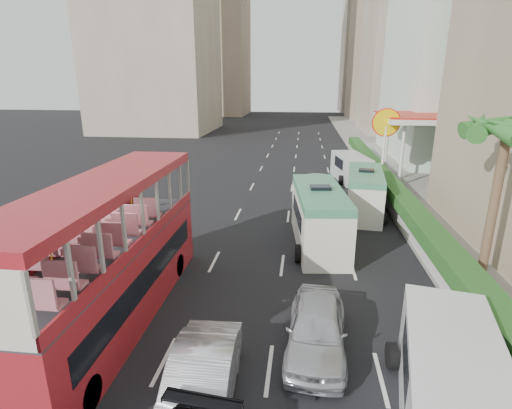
# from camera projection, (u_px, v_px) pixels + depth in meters

# --- Properties ---
(ground_plane) EXTENTS (200.00, 200.00, 0.00)m
(ground_plane) POSITION_uv_depth(u_px,v_px,m) (286.00, 330.00, 13.59)
(ground_plane) COLOR black
(ground_plane) RESTS_ON ground
(double_decker_bus) EXTENTS (2.50, 11.00, 5.06)m
(double_decker_bus) POSITION_uv_depth(u_px,v_px,m) (110.00, 253.00, 13.51)
(double_decker_bus) COLOR #A61C24
(double_decker_bus) RESTS_ON ground
(car_silver_lane_a) EXTENTS (1.81, 4.71, 1.53)m
(car_silver_lane_a) POSITION_uv_depth(u_px,v_px,m) (202.00, 407.00, 10.38)
(car_silver_lane_a) COLOR silver
(car_silver_lane_a) RESTS_ON ground
(car_silver_lane_b) EXTENTS (2.08, 4.62, 1.54)m
(car_silver_lane_b) POSITION_uv_depth(u_px,v_px,m) (315.00, 349.00, 12.62)
(car_silver_lane_b) COLOR silver
(car_silver_lane_b) RESTS_ON ground
(van_asset) EXTENTS (3.01, 5.28, 1.39)m
(van_asset) POSITION_uv_depth(u_px,v_px,m) (316.00, 194.00, 30.05)
(van_asset) COLOR silver
(van_asset) RESTS_ON ground
(minibus_near) EXTENTS (2.92, 6.88, 2.96)m
(minibus_near) POSITION_uv_depth(u_px,v_px,m) (319.00, 217.00, 20.31)
(minibus_near) COLOR silver
(minibus_near) RESTS_ON ground
(minibus_far) EXTENTS (2.77, 6.36, 2.73)m
(minibus_far) POSITION_uv_depth(u_px,v_px,m) (365.00, 193.00, 25.17)
(minibus_far) COLOR silver
(minibus_far) RESTS_ON ground
(panel_van_near) EXTENTS (3.22, 5.76, 2.17)m
(panel_van_near) POSITION_uv_depth(u_px,v_px,m) (451.00, 381.00, 9.76)
(panel_van_near) COLOR silver
(panel_van_near) RESTS_ON ground
(panel_van_far) EXTENTS (3.09, 5.65, 2.14)m
(panel_van_far) POSITION_uv_depth(u_px,v_px,m) (351.00, 168.00, 33.88)
(panel_van_far) COLOR silver
(panel_van_far) RESTS_ON ground
(sidewalk) EXTENTS (6.00, 120.00, 0.18)m
(sidewalk) POSITION_uv_depth(u_px,v_px,m) (398.00, 173.00, 36.27)
(sidewalk) COLOR #99968C
(sidewalk) RESTS_ON ground
(kerb_wall) EXTENTS (0.30, 44.00, 1.00)m
(kerb_wall) POSITION_uv_depth(u_px,v_px,m) (391.00, 200.00, 25.97)
(kerb_wall) COLOR silver
(kerb_wall) RESTS_ON sidewalk
(hedge) EXTENTS (1.10, 44.00, 0.70)m
(hedge) POSITION_uv_depth(u_px,v_px,m) (393.00, 188.00, 25.72)
(hedge) COLOR #2D6626
(hedge) RESTS_ON kerb_wall
(palm_tree) EXTENTS (0.36, 0.36, 6.40)m
(palm_tree) POSITION_uv_depth(u_px,v_px,m) (493.00, 208.00, 15.51)
(palm_tree) COLOR brown
(palm_tree) RESTS_ON sidewalk
(shell_station) EXTENTS (6.50, 8.00, 5.50)m
(shell_station) POSITION_uv_depth(u_px,v_px,m) (418.00, 148.00, 33.47)
(shell_station) COLOR silver
(shell_station) RESTS_ON ground
(tower_far_a) EXTENTS (14.00, 14.00, 44.00)m
(tower_far_a) POSITION_uv_depth(u_px,v_px,m) (388.00, 11.00, 82.93)
(tower_far_a) COLOR tan
(tower_far_a) RESTS_ON ground
(tower_far_b) EXTENTS (14.00, 14.00, 40.00)m
(tower_far_b) POSITION_uv_depth(u_px,v_px,m) (371.00, 33.00, 104.39)
(tower_far_b) COLOR #B3A38D
(tower_far_b) RESTS_ON ground
(tower_left_b) EXTENTS (16.00, 16.00, 46.00)m
(tower_left_b) POSITION_uv_depth(u_px,v_px,m) (213.00, 15.00, 94.59)
(tower_left_b) COLOR tan
(tower_left_b) RESTS_ON ground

